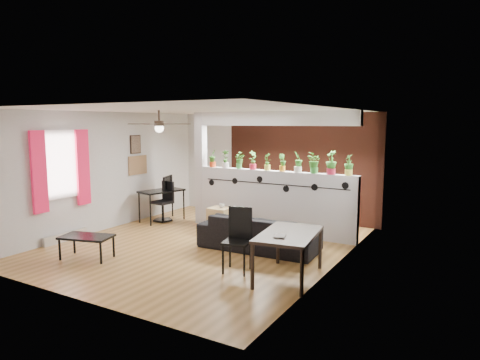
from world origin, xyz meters
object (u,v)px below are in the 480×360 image
object	(u,v)px
potted_plant_5	(282,162)
folding_chair	(239,233)
potted_plant_1	(226,158)
office_chair	(164,204)
potted_plant_6	(298,161)
sofa	(259,233)
cube_shelf	(220,220)
coffee_table	(87,238)
dining_table	(289,238)
cup	(222,206)
potted_plant_4	(267,161)
ceiling_fan	(159,125)
potted_plant_8	(331,162)
potted_plant_2	(239,160)
computer_desk	(162,193)
potted_plant_9	(349,164)
potted_plant_3	(253,159)
potted_plant_0	(213,157)

from	to	relation	value
potted_plant_5	folding_chair	size ratio (longest dim) A/B	0.36
potted_plant_1	folding_chair	size ratio (longest dim) A/B	0.40
potted_plant_1	office_chair	size ratio (longest dim) A/B	0.44
potted_plant_1	potted_plant_6	xyz separation A→B (m)	(1.76, -0.00, 0.01)
sofa	cube_shelf	distance (m)	1.47
coffee_table	potted_plant_6	bearing A→B (deg)	51.15
dining_table	coffee_table	bearing A→B (deg)	-165.62
cup	potted_plant_1	bearing A→B (deg)	113.63
folding_chair	potted_plant_6	bearing A→B (deg)	89.72
potted_plant_4	ceiling_fan	bearing A→B (deg)	-128.36
office_chair	dining_table	distance (m)	4.61
coffee_table	potted_plant_4	bearing A→B (deg)	59.54
ceiling_fan	office_chair	world-z (taller)	ceiling_fan
potted_plant_8	sofa	distance (m)	2.02
potted_plant_1	potted_plant_5	size ratio (longest dim) A/B	1.13
folding_chair	cup	bearing A→B (deg)	129.13
potted_plant_2	dining_table	bearing A→B (deg)	-46.33
potted_plant_5	computer_desk	bearing A→B (deg)	-173.56
computer_desk	office_chair	xyz separation A→B (m)	(0.07, 0.02, -0.27)
potted_plant_4	potted_plant_5	distance (m)	0.35
computer_desk	sofa	bearing A→B (deg)	-16.05
cube_shelf	dining_table	xyz separation A→B (m)	(2.40, -1.79, 0.37)
potted_plant_5	potted_plant_8	size ratio (longest dim) A/B	0.78
cube_shelf	cup	xyz separation A→B (m)	(0.05, 0.00, 0.32)
dining_table	potted_plant_9	bearing A→B (deg)	84.78
potted_plant_1	potted_plant_5	distance (m)	1.40
potted_plant_4	folding_chair	world-z (taller)	potted_plant_4
potted_plant_3	potted_plant_9	distance (m)	2.11
potted_plant_1	potted_plant_5	xyz separation A→B (m)	(1.40, -0.00, -0.02)
cup	coffee_table	size ratio (longest dim) A/B	0.12
potted_plant_8	cube_shelf	size ratio (longest dim) A/B	0.86
potted_plant_1	coffee_table	xyz separation A→B (m)	(-0.85, -3.23, -1.20)
potted_plant_8	computer_desk	distance (m)	4.18
ceiling_fan	potted_plant_2	xyz separation A→B (m)	(0.72, 1.80, -0.77)
potted_plant_8	dining_table	xyz separation A→B (m)	(0.14, -2.35, -0.96)
ceiling_fan	potted_plant_4	size ratio (longest dim) A/B	3.15
ceiling_fan	coffee_table	world-z (taller)	ceiling_fan
potted_plant_1	folding_chair	xyz separation A→B (m)	(1.74, -2.40, -0.96)
potted_plant_5	cup	world-z (taller)	potted_plant_5
sofa	ceiling_fan	bearing A→B (deg)	14.05
cup	office_chair	world-z (taller)	office_chair
potted_plant_5	cube_shelf	world-z (taller)	potted_plant_5
computer_desk	dining_table	xyz separation A→B (m)	(4.20, -2.01, -0.04)
potted_plant_3	potted_plant_8	size ratio (longest dim) A/B	0.88
ceiling_fan	potted_plant_4	xyz separation A→B (m)	(1.42, 1.80, -0.76)
office_chair	folding_chair	world-z (taller)	folding_chair
ceiling_fan	computer_desk	xyz separation A→B (m)	(-1.23, 1.46, -1.63)
potted_plant_8	computer_desk	xyz separation A→B (m)	(-4.06, -0.34, -0.91)
dining_table	coffee_table	xyz separation A→B (m)	(-3.44, -0.88, -0.27)
potted_plant_0	potted_plant_9	xyz separation A→B (m)	(3.16, 0.00, -0.00)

